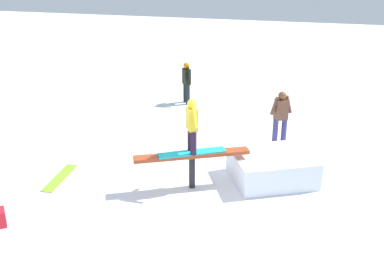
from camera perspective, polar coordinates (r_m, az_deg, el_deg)
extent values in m
plane|color=white|center=(9.85, 0.00, -7.87)|extent=(60.00, 60.00, 0.00)
cylinder|color=black|center=(9.67, 0.00, -5.88)|extent=(0.14, 0.14, 0.77)
cube|color=#A53F1E|center=(9.49, 0.00, -3.60)|extent=(2.42, 1.47, 0.08)
cube|color=white|center=(10.20, 10.58, -5.15)|extent=(2.29, 2.17, 0.64)
cube|color=#1AB9C5|center=(9.46, 0.00, -3.30)|extent=(1.44, 1.03, 0.03)
cylinder|color=#2C192F|center=(9.46, -0.19, -1.45)|extent=(0.13, 0.13, 0.53)
cylinder|color=#2C192F|center=(9.24, 0.20, -2.03)|extent=(0.13, 0.13, 0.53)
cube|color=yellow|center=(9.16, 0.00, 1.21)|extent=(0.34, 0.38, 0.49)
cylinder|color=yellow|center=(9.31, -0.31, 2.26)|extent=(0.22, 0.29, 0.45)
cylinder|color=yellow|center=(8.94, 0.32, 1.44)|extent=(0.22, 0.29, 0.45)
sphere|color=yellow|center=(9.05, 0.00, 3.28)|extent=(0.21, 0.21, 0.21)
cylinder|color=#3D3A74|center=(12.19, 11.02, -0.50)|extent=(0.15, 0.15, 0.71)
cylinder|color=#3D3A74|center=(12.32, 12.15, -0.35)|extent=(0.15, 0.15, 0.71)
cube|color=brown|center=(12.04, 11.81, 2.43)|extent=(0.41, 0.38, 0.57)
cylinder|color=brown|center=(11.90, 10.93, 2.92)|extent=(0.24, 0.21, 0.52)
cylinder|color=brown|center=(12.11, 12.77, 3.10)|extent=(0.24, 0.21, 0.52)
sphere|color=brown|center=(11.92, 11.96, 4.25)|extent=(0.23, 0.23, 0.23)
cylinder|color=#1E292A|center=(15.60, -0.90, 4.74)|extent=(0.14, 0.14, 0.71)
cylinder|color=#1E292A|center=(15.36, -0.55, 4.47)|extent=(0.14, 0.14, 0.71)
cube|color=black|center=(15.31, -0.74, 6.89)|extent=(0.38, 0.40, 0.56)
cylinder|color=black|center=(15.48, -1.03, 7.52)|extent=(0.20, 0.22, 0.50)
cylinder|color=black|center=(15.09, -0.45, 7.16)|extent=(0.20, 0.22, 0.50)
sphere|color=orange|center=(15.22, -0.75, 8.31)|extent=(0.22, 0.22, 0.22)
cube|color=#90D82D|center=(10.70, -17.17, -6.34)|extent=(0.45, 1.41, 0.02)
cube|color=red|center=(9.25, -24.28, -10.86)|extent=(0.36, 0.37, 0.34)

